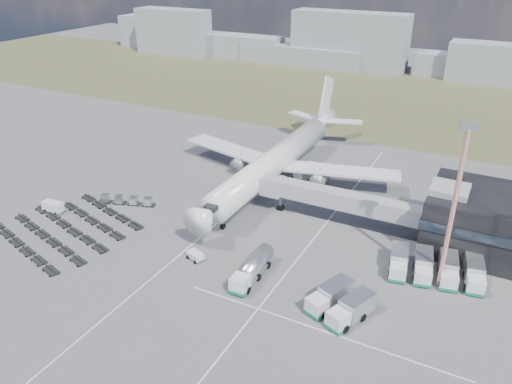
% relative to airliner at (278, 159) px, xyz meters
% --- Properties ---
extents(ground, '(420.00, 420.00, 0.00)m').
position_rel_airliner_xyz_m(ground, '(0.00, -32.38, -5.29)').
color(ground, '#565659').
rests_on(ground, ground).
extents(grass_strip, '(420.00, 90.00, 0.01)m').
position_rel_airliner_xyz_m(grass_strip, '(0.00, 77.62, -5.29)').
color(grass_strip, '#4D4B2E').
rests_on(grass_strip, ground).
extents(lane_markings, '(47.12, 110.00, 0.01)m').
position_rel_airliner_xyz_m(lane_markings, '(9.77, -29.38, -5.29)').
color(lane_markings, silver).
rests_on(lane_markings, ground).
extents(jet_bridge, '(30.30, 3.80, 7.05)m').
position_rel_airliner_xyz_m(jet_bridge, '(15.90, -11.95, -0.24)').
color(jet_bridge, '#939399').
rests_on(jet_bridge, ground).
extents(airliner, '(51.59, 64.53, 17.62)m').
position_rel_airliner_xyz_m(airliner, '(0.00, 0.00, 0.00)').
color(airliner, white).
rests_on(airliner, ground).
extents(skyline, '(301.29, 23.80, 23.94)m').
position_rel_airliner_xyz_m(skyline, '(8.03, 115.89, 3.75)').
color(skyline, gray).
rests_on(skyline, ground).
extents(fuel_tanker, '(2.98, 10.67, 3.43)m').
position_rel_airliner_xyz_m(fuel_tanker, '(11.78, -34.22, -3.58)').
color(fuel_tanker, white).
rests_on(fuel_tanker, ground).
extents(pushback_tug, '(3.26, 2.51, 1.34)m').
position_rel_airliner_xyz_m(pushback_tug, '(1.13, -34.02, -4.62)').
color(pushback_tug, white).
rests_on(pushback_tug, ground).
extents(utility_van, '(4.19, 2.06, 2.20)m').
position_rel_airliner_xyz_m(utility_van, '(-32.39, -33.09, -4.19)').
color(utility_van, white).
rests_on(utility_van, ground).
extents(catering_truck, '(4.09, 6.73, 2.88)m').
position_rel_airliner_xyz_m(catering_truck, '(5.06, 3.87, -3.82)').
color(catering_truck, white).
rests_on(catering_truck, ground).
extents(service_trucks_near, '(8.99, 9.71, 3.16)m').
position_rel_airliner_xyz_m(service_trucks_near, '(26.56, -35.85, -3.58)').
color(service_trucks_near, white).
rests_on(service_trucks_near, ground).
extents(service_trucks_far, '(14.91, 9.97, 3.06)m').
position_rel_airliner_xyz_m(service_trucks_far, '(36.86, -20.75, -3.63)').
color(service_trucks_far, white).
rests_on(service_trucks_far, ground).
extents(uld_row, '(11.43, 5.07, 1.60)m').
position_rel_airliner_xyz_m(uld_row, '(-21.98, -23.98, -4.34)').
color(uld_row, black).
rests_on(uld_row, ground).
extents(baggage_dollies, '(26.95, 24.28, 0.74)m').
position_rel_airliner_xyz_m(baggage_dollies, '(-24.92, -36.90, -4.92)').
color(baggage_dollies, black).
rests_on(baggage_dollies, ground).
extents(floodlight_mast, '(2.48, 2.00, 25.92)m').
position_rel_airliner_xyz_m(floodlight_mast, '(37.82, -22.89, 7.70)').
color(floodlight_mast, red).
rests_on(floodlight_mast, ground).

